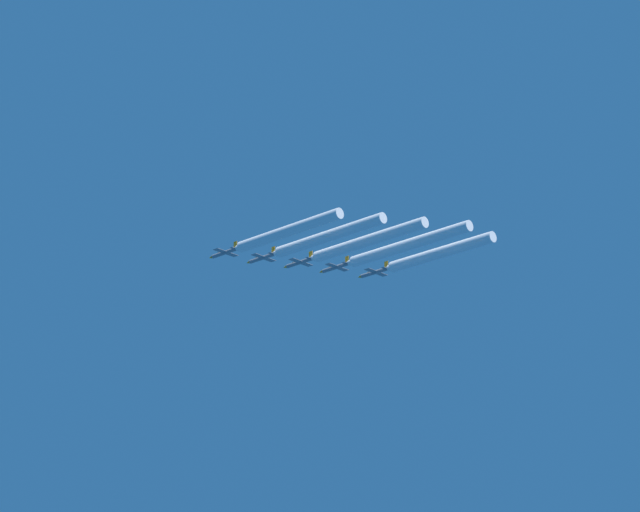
{
  "coord_description": "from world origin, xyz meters",
  "views": [
    {
      "loc": [
        -298.62,
        -287.03,
        1.42
      ],
      "look_at": [
        0.12,
        -8.45,
        151.21
      ],
      "focal_mm": 82.25,
      "sensor_mm": 36.0,
      "label": 1
    }
  ],
  "objects_px": {
    "jet_lead": "(224,253)",
    "jet_fourth_echelon": "(335,267)",
    "jet_fifth_echelon": "(374,273)",
    "jet_second_echelon": "(262,258)",
    "jet_third_echelon": "(299,263)"
  },
  "relations": [
    {
      "from": "jet_fourth_echelon",
      "to": "jet_fifth_echelon",
      "type": "relative_size",
      "value": 1.0
    },
    {
      "from": "jet_lead",
      "to": "jet_fourth_echelon",
      "type": "xyz_separation_m",
      "value": [
        25.32,
        -22.05,
        -3.42
      ]
    },
    {
      "from": "jet_second_echelon",
      "to": "jet_fourth_echelon",
      "type": "height_order",
      "value": "jet_second_echelon"
    },
    {
      "from": "jet_lead",
      "to": "jet_second_echelon",
      "type": "relative_size",
      "value": 1.0
    },
    {
      "from": "jet_second_echelon",
      "to": "jet_fourth_echelon",
      "type": "bearing_deg",
      "value": -39.14
    },
    {
      "from": "jet_fifth_echelon",
      "to": "jet_lead",
      "type": "bearing_deg",
      "value": 139.1
    },
    {
      "from": "jet_fourth_echelon",
      "to": "jet_second_echelon",
      "type": "bearing_deg",
      "value": 140.86
    },
    {
      "from": "jet_lead",
      "to": "jet_third_echelon",
      "type": "bearing_deg",
      "value": -42.47
    },
    {
      "from": "jet_second_echelon",
      "to": "jet_fifth_echelon",
      "type": "xyz_separation_m",
      "value": [
        26.31,
        -21.76,
        -3.08
      ]
    },
    {
      "from": "jet_fourth_echelon",
      "to": "jet_third_echelon",
      "type": "bearing_deg",
      "value": 141.85
    },
    {
      "from": "jet_second_echelon",
      "to": "jet_lead",
      "type": "bearing_deg",
      "value": 135.17
    },
    {
      "from": "jet_third_echelon",
      "to": "jet_fifth_echelon",
      "type": "height_order",
      "value": "jet_third_echelon"
    },
    {
      "from": "jet_lead",
      "to": "jet_second_echelon",
      "type": "xyz_separation_m",
      "value": [
        8.05,
        -8.0,
        -1.49
      ]
    },
    {
      "from": "jet_lead",
      "to": "jet_fourth_echelon",
      "type": "relative_size",
      "value": 1.0
    },
    {
      "from": "jet_lead",
      "to": "jet_fifth_echelon",
      "type": "xyz_separation_m",
      "value": [
        34.35,
        -29.76,
        -4.57
      ]
    }
  ]
}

